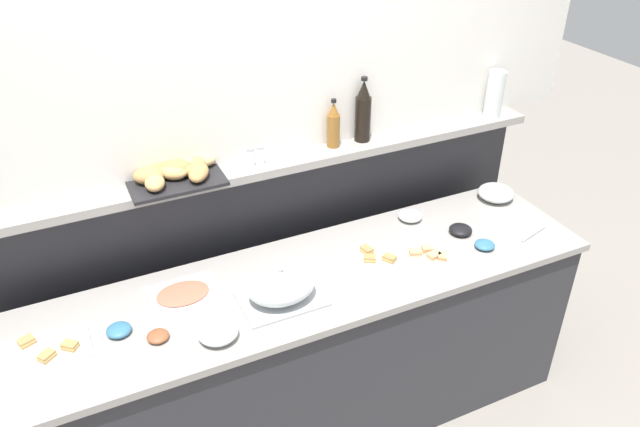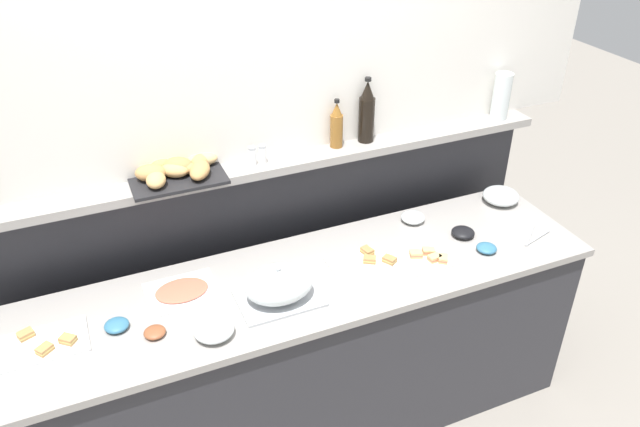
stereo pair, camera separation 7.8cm
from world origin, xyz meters
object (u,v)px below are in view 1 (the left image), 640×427
at_px(cold_cuts_platter, 183,295).
at_px(vinegar_bottle_amber, 333,126).
at_px(sandwich_platter_side, 43,351).
at_px(glass_bowl_large, 496,193).
at_px(serving_cloche, 281,286).
at_px(salt_shaker, 250,157).
at_px(glass_bowl_medium, 410,216).
at_px(condiment_bowl_teal, 485,245).
at_px(water_carafe, 495,94).
at_px(condiment_bowl_red, 158,336).
at_px(glass_bowl_small, 218,332).
at_px(sandwich_platter_front, 365,259).
at_px(bread_basket, 175,172).
at_px(serving_tongs, 530,233).
at_px(condiment_bowl_dark, 461,230).
at_px(pepper_shaker, 260,155).
at_px(condiment_bowl_cream, 119,330).
at_px(wine_bottle_dark, 363,112).
at_px(sandwich_platter_rear, 431,256).

bearing_deg(cold_cuts_platter, vinegar_bottle_amber, 21.47).
bearing_deg(sandwich_platter_side, glass_bowl_large, 4.73).
relative_size(serving_cloche, salt_shaker, 3.91).
distance_m(serving_cloche, glass_bowl_medium, 0.86).
relative_size(condiment_bowl_teal, water_carafe, 0.39).
height_order(condiment_bowl_red, water_carafe, water_carafe).
relative_size(glass_bowl_medium, vinegar_bottle_amber, 0.50).
xyz_separation_m(sandwich_platter_side, glass_bowl_small, (0.61, -0.20, 0.02)).
distance_m(sandwich_platter_front, bread_basket, 0.91).
distance_m(serving_tongs, water_carafe, 0.75).
xyz_separation_m(condiment_bowl_dark, water_carafe, (0.45, 0.41, 0.46)).
bearing_deg(water_carafe, serving_tongs, -104.96).
distance_m(sandwich_platter_side, pepper_shaker, 1.18).
relative_size(sandwich_platter_side, condiment_bowl_cream, 3.63).
bearing_deg(glass_bowl_small, condiment_bowl_red, 156.63).
relative_size(serving_cloche, condiment_bowl_teal, 3.66).
bearing_deg(glass_bowl_small, condiment_bowl_cream, 151.21).
height_order(condiment_bowl_dark, salt_shaker, salt_shaker).
relative_size(sandwich_platter_side, serving_cloche, 1.01).
relative_size(serving_tongs, salt_shaker, 2.08).
bearing_deg(serving_cloche, condiment_bowl_teal, -3.04).
bearing_deg(glass_bowl_medium, serving_tongs, -38.03).
relative_size(condiment_bowl_red, condiment_bowl_teal, 0.90).
relative_size(condiment_bowl_cream, wine_bottle_dark, 0.30).
distance_m(sandwich_platter_rear, sandwich_platter_side, 1.64).
bearing_deg(sandwich_platter_front, vinegar_bottle_amber, 82.84).
bearing_deg(sandwich_platter_rear, condiment_bowl_cream, 176.02).
relative_size(sandwich_platter_front, water_carafe, 1.24).
bearing_deg(glass_bowl_large, sandwich_platter_front, -167.75).
distance_m(cold_cuts_platter, glass_bowl_medium, 1.17).
relative_size(condiment_bowl_cream, serving_tongs, 0.52).
distance_m(condiment_bowl_dark, bread_basket, 1.35).
distance_m(pepper_shaker, bread_basket, 0.38).
relative_size(glass_bowl_small, water_carafe, 0.66).
height_order(glass_bowl_medium, water_carafe, water_carafe).
height_order(condiment_bowl_teal, serving_tongs, condiment_bowl_teal).
bearing_deg(wine_bottle_dark, condiment_bowl_cream, -160.72).
xyz_separation_m(glass_bowl_small, condiment_bowl_dark, (1.26, 0.20, -0.01)).
height_order(sandwich_platter_side, serving_tongs, sandwich_platter_side).
height_order(glass_bowl_medium, condiment_bowl_teal, glass_bowl_medium).
distance_m(sandwich_platter_front, condiment_bowl_dark, 0.52).
bearing_deg(serving_tongs, glass_bowl_large, 79.76).
distance_m(glass_bowl_small, serving_tongs, 1.56).
distance_m(condiment_bowl_dark, wine_bottle_dark, 0.73).
bearing_deg(wine_bottle_dark, sandwich_platter_front, -115.55).
bearing_deg(glass_bowl_medium, vinegar_bottle_amber, 143.40).
xyz_separation_m(glass_bowl_small, condiment_bowl_teal, (1.29, 0.05, -0.01)).
xyz_separation_m(condiment_bowl_cream, bread_basket, (0.38, 0.44, 0.39)).
xyz_separation_m(serving_tongs, wine_bottle_dark, (-0.61, 0.59, 0.50)).
relative_size(condiment_bowl_dark, bread_basket, 0.27).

